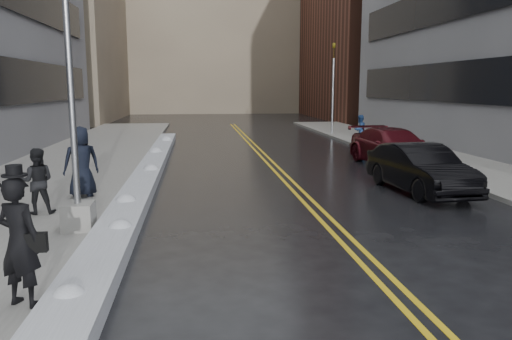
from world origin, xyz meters
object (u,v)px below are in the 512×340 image
object	(u,v)px
traffic_signal	(333,85)
car_maroon	(393,147)
lamppost	(73,122)
pedestrian_c	(81,162)
fire_hydrant	(436,155)
pedestrian_east	(360,130)
car_black	(420,169)
pedestrian_b	(37,181)
pedestrian_fedora	(20,242)

from	to	relation	value
traffic_signal	car_maroon	world-z (taller)	traffic_signal
lamppost	pedestrian_c	world-z (taller)	lamppost
fire_hydrant	car_maroon	xyz separation A→B (m)	(-1.50, 0.79, 0.23)
lamppost	car_maroon	bearing A→B (deg)	39.14
pedestrian_east	car_black	size ratio (longest dim) A/B	0.35
pedestrian_c	pedestrian_b	bearing A→B (deg)	48.27
pedestrian_east	car_black	world-z (taller)	pedestrian_east
lamppost	pedestrian_fedora	world-z (taller)	lamppost
traffic_signal	pedestrian_c	world-z (taller)	traffic_signal
fire_hydrant	car_maroon	size ratio (longest dim) A/B	0.14
car_black	car_maroon	world-z (taller)	car_maroon
pedestrian_c	car_black	size ratio (longest dim) A/B	0.44
pedestrian_c	car_maroon	bearing A→B (deg)	-177.83
lamppost	fire_hydrant	xyz separation A→B (m)	(12.30, 8.00, -1.98)
fire_hydrant	traffic_signal	world-z (taller)	traffic_signal
fire_hydrant	pedestrian_fedora	xyz separation A→B (m)	(-12.20, -11.91, 0.55)
lamppost	car_black	xyz separation A→B (m)	(9.54, 3.51, -1.78)
lamppost	pedestrian_b	size ratio (longest dim) A/B	4.64
traffic_signal	car_black	xyz separation A→B (m)	(-2.26, -18.49, -2.65)
traffic_signal	car_black	bearing A→B (deg)	-96.98
traffic_signal	pedestrian_b	world-z (taller)	traffic_signal
pedestrian_b	fire_hydrant	bearing A→B (deg)	-161.85
pedestrian_b	car_black	distance (m)	11.02
fire_hydrant	traffic_signal	xyz separation A→B (m)	(-0.50, 14.00, 2.85)
pedestrian_fedora	pedestrian_c	distance (m)	7.43
pedestrian_fedora	pedestrian_c	bearing A→B (deg)	-59.49
pedestrian_east	fire_hydrant	bearing A→B (deg)	67.69
fire_hydrant	traffic_signal	distance (m)	14.30
pedestrian_c	pedestrian_east	bearing A→B (deg)	-158.63
lamppost	pedestrian_fedora	size ratio (longest dim) A/B	4.02
pedestrian_b	pedestrian_c	world-z (taller)	pedestrian_c
pedestrian_c	car_maroon	world-z (taller)	pedestrian_c
traffic_signal	car_maroon	distance (m)	13.51
pedestrian_fedora	car_maroon	xyz separation A→B (m)	(10.70, 12.70, -0.32)
lamppost	pedestrian_east	distance (m)	19.16
lamppost	traffic_signal	bearing A→B (deg)	61.79
pedestrian_b	pedestrian_c	xyz separation A→B (m)	(0.65, 1.89, 0.19)
pedestrian_c	pedestrian_fedora	bearing A→B (deg)	73.15
car_black	car_maroon	bearing A→B (deg)	72.00
pedestrian_east	car_maroon	xyz separation A→B (m)	(-0.70, -6.46, -0.18)
pedestrian_fedora	fire_hydrant	bearing A→B (deg)	-111.03
car_maroon	pedestrian_fedora	bearing A→B (deg)	-136.10
pedestrian_c	car_maroon	size ratio (longest dim) A/B	0.38
car_black	traffic_signal	bearing A→B (deg)	78.48
lamppost	fire_hydrant	size ratio (longest dim) A/B	10.45
fire_hydrant	car_black	world-z (taller)	car_black
lamppost	traffic_signal	distance (m)	24.98
car_black	car_maroon	size ratio (longest dim) A/B	0.85
pedestrian_east	car_black	distance (m)	11.90
pedestrian_fedora	lamppost	bearing A→B (deg)	-63.87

